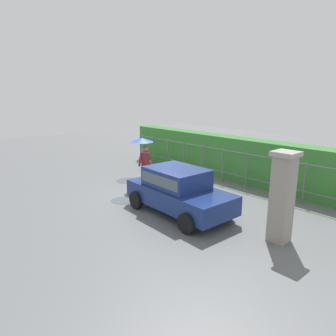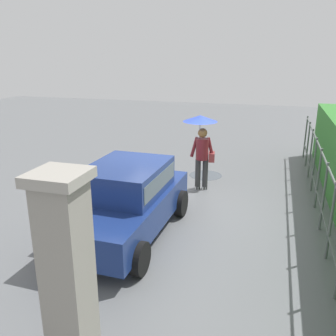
{
  "view_description": "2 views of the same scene",
  "coord_description": "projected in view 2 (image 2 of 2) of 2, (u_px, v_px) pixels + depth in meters",
  "views": [
    {
      "loc": [
        8.29,
        -7.07,
        3.85
      ],
      "look_at": [
        0.02,
        0.23,
        1.12
      ],
      "focal_mm": 32.99,
      "sensor_mm": 36.0,
      "label": 1
    },
    {
      "loc": [
        7.75,
        2.24,
        3.6
      ],
      "look_at": [
        -0.43,
        -0.19,
        0.91
      ],
      "focal_mm": 38.77,
      "sensor_mm": 36.0,
      "label": 2
    }
  ],
  "objects": [
    {
      "name": "pedestrian",
      "position": [
        202.0,
        137.0,
        9.74
      ],
      "size": [
        0.93,
        0.93,
        2.05
      ],
      "rotation": [
        0.0,
        0.0,
        -2.98
      ],
      "color": "#333333",
      "rests_on": "ground"
    },
    {
      "name": "gate_pillar",
      "position": [
        67.0,
        269.0,
        4.16
      ],
      "size": [
        0.6,
        0.6,
        2.42
      ],
      "color": "gray",
      "rests_on": "ground"
    },
    {
      "name": "fence_section",
      "position": [
        321.0,
        184.0,
        8.09
      ],
      "size": [
        10.87,
        0.05,
        1.5
      ],
      "color": "#59605B",
      "rests_on": "ground"
    },
    {
      "name": "puddle_near",
      "position": [
        133.0,
        193.0,
        9.83
      ],
      "size": [
        0.87,
        0.87,
        0.0
      ],
      "primitive_type": "cylinder",
      "color": "#4C545B",
      "rests_on": "ground"
    },
    {
      "name": "ground_plane",
      "position": [
        170.0,
        210.0,
        8.77
      ],
      "size": [
        40.0,
        40.0,
        0.0
      ],
      "primitive_type": "plane",
      "color": "slate"
    },
    {
      "name": "puddle_far",
      "position": [
        206.0,
        175.0,
        11.27
      ],
      "size": [
        1.01,
        1.01,
        0.0
      ],
      "primitive_type": "cylinder",
      "color": "#4C545B",
      "rests_on": "ground"
    },
    {
      "name": "car",
      "position": [
        126.0,
        197.0,
        7.4
      ],
      "size": [
        3.78,
        1.95,
        1.48
      ],
      "rotation": [
        0.0,
        0.0,
        -0.03
      ],
      "color": "navy",
      "rests_on": "ground"
    }
  ]
}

